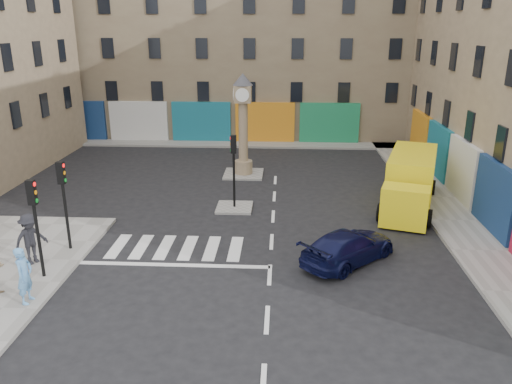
# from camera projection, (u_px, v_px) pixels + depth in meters

# --- Properties ---
(ground) EXTENTS (120.00, 120.00, 0.00)m
(ground) POSITION_uv_depth(u_px,v_px,m) (269.00, 288.00, 17.81)
(ground) COLOR black
(ground) RESTS_ON ground
(sidewalk_right) EXTENTS (2.60, 30.00, 0.15)m
(sidewalk_right) POSITION_uv_depth(u_px,v_px,m) (436.00, 198.00, 26.79)
(sidewalk_right) COLOR gray
(sidewalk_right) RESTS_ON ground
(sidewalk_far) EXTENTS (32.00, 2.40, 0.15)m
(sidewalk_far) POSITION_uv_depth(u_px,v_px,m) (226.00, 143.00, 38.99)
(sidewalk_far) COLOR gray
(sidewalk_far) RESTS_ON ground
(island_near) EXTENTS (1.80, 1.80, 0.12)m
(island_near) POSITION_uv_depth(u_px,v_px,m) (234.00, 207.00, 25.46)
(island_near) COLOR gray
(island_near) RESTS_ON ground
(island_far) EXTENTS (2.40, 2.40, 0.12)m
(island_far) POSITION_uv_depth(u_px,v_px,m) (244.00, 174.00, 31.13)
(island_far) COLOR gray
(island_far) RESTS_ON ground
(building_far) EXTENTS (32.00, 10.00, 17.00)m
(building_far) POSITION_uv_depth(u_px,v_px,m) (232.00, 30.00, 41.77)
(building_far) COLOR #7C6E53
(building_far) RESTS_ON ground
(traffic_light_left_near) EXTENTS (0.28, 0.22, 3.70)m
(traffic_light_left_near) POSITION_uv_depth(u_px,v_px,m) (35.00, 213.00, 17.58)
(traffic_light_left_near) COLOR black
(traffic_light_left_near) RESTS_ON sidewalk_left
(traffic_light_left_far) EXTENTS (0.28, 0.22, 3.70)m
(traffic_light_left_far) POSITION_uv_depth(u_px,v_px,m) (63.00, 192.00, 19.85)
(traffic_light_left_far) COLOR black
(traffic_light_left_far) RESTS_ON sidewalk_left
(traffic_light_island) EXTENTS (0.28, 0.22, 3.70)m
(traffic_light_island) POSITION_uv_depth(u_px,v_px,m) (234.00, 160.00, 24.65)
(traffic_light_island) COLOR black
(traffic_light_island) RESTS_ON island_near
(clock_pillar) EXTENTS (1.20, 1.20, 6.10)m
(clock_pillar) POSITION_uv_depth(u_px,v_px,m) (243.00, 119.00, 30.01)
(clock_pillar) COLOR #9A8365
(clock_pillar) RESTS_ON island_far
(navy_sedan) EXTENTS (4.41, 4.42, 1.29)m
(navy_sedan) POSITION_uv_depth(u_px,v_px,m) (348.00, 247.00, 19.61)
(navy_sedan) COLOR black
(navy_sedan) RESTS_ON ground
(yellow_van) EXTENTS (4.20, 7.55, 2.63)m
(yellow_van) POSITION_uv_depth(u_px,v_px,m) (410.00, 181.00, 25.54)
(yellow_van) COLOR yellow
(yellow_van) RESTS_ON ground
(pedestrian_blue) EXTENTS (0.49, 0.73, 1.97)m
(pedestrian_blue) POSITION_uv_depth(u_px,v_px,m) (24.00, 275.00, 16.36)
(pedestrian_blue) COLOR #5B97D1
(pedestrian_blue) RESTS_ON sidewalk_left
(pedestrian_dark) EXTENTS (1.35, 1.50, 2.02)m
(pedestrian_dark) POSITION_uv_depth(u_px,v_px,m) (30.00, 239.00, 19.07)
(pedestrian_dark) COLOR black
(pedestrian_dark) RESTS_ON sidewalk_left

